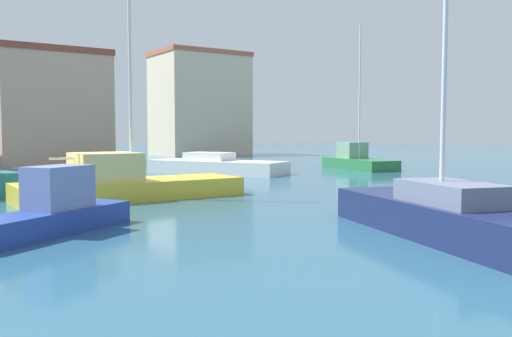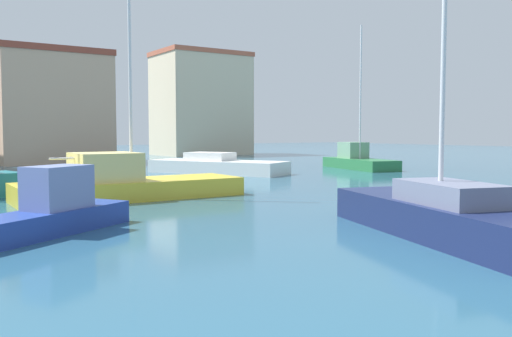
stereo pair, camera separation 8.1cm
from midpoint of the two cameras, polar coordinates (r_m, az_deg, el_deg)
The scene contains 8 objects.
water at distance 28.10m, azimuth -7.31°, elevation -1.44°, with size 160.00×160.00×0.00m, color #285670.
sailboat_navy_inner_mooring at distance 13.95m, azimuth 18.88°, elevation -4.47°, with size 4.05×7.79×12.60m.
motorboat_blue_center_channel at distance 14.70m, azimuth -20.81°, elevation -4.18°, with size 4.81×3.67×1.71m.
sailboat_yellow_distant_north at distance 21.41m, azimuth -13.69°, elevation -1.51°, with size 8.58×2.79×9.75m.
motorboat_white_behind_lamppost at distance 33.93m, azimuth -4.27°, elevation 0.29°, with size 6.65×9.09×1.30m.
sailboat_green_outer_mooring at distance 38.77m, azimuth 10.55°, elevation 0.89°, with size 3.72×7.13×9.96m.
waterfront_apartments at distance 48.82m, azimuth -21.01°, elevation 6.05°, with size 8.77×8.05×9.31m.
harbor_office at distance 61.89m, azimuth -5.99°, elevation 6.78°, with size 9.81×7.37×11.51m.
Camera 1 is at (2.48, -5.02, 2.57)m, focal length 37.99 mm.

